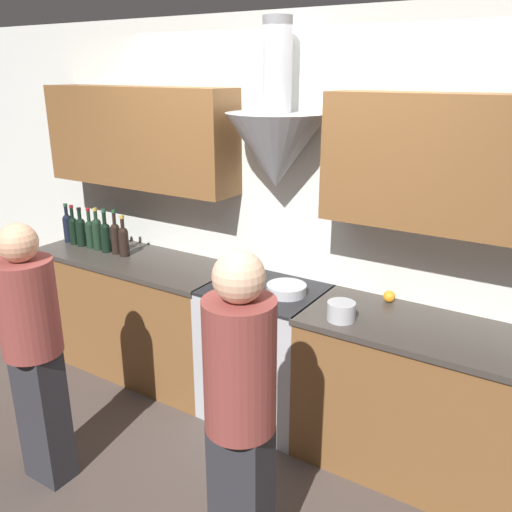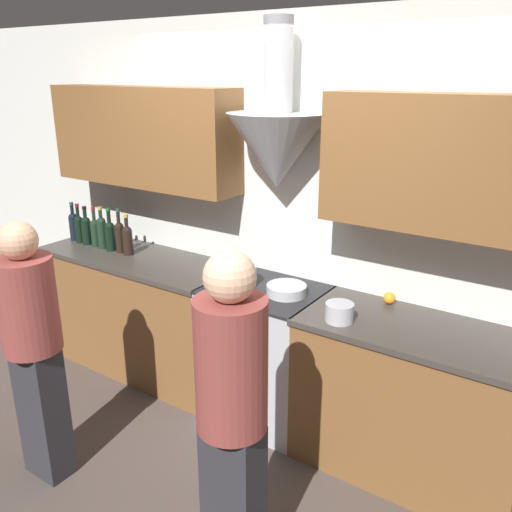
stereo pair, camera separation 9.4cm
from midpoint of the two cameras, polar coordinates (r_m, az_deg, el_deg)
name	(u,v)px [view 2 (the right image)]	position (r m, az deg, el deg)	size (l,w,h in m)	color
ground_plane	(235,438)	(3.70, -1.42, -18.59)	(12.00, 12.00, 0.00)	#423833
wall_back	(279,193)	(3.55, 3.19, 6.59)	(8.40, 0.62, 2.60)	silver
counter_left	(141,312)	(4.34, -11.41, -5.77)	(1.61, 0.62, 0.93)	brown
counter_right	(409,401)	(3.33, 16.60, -14.39)	(1.27, 0.62, 0.93)	brown
stove_range	(265,352)	(3.68, 1.65, -10.09)	(0.73, 0.60, 0.93)	#A8AAAF
wine_bottle_0	(74,225)	(4.66, -18.09, 3.14)	(0.07, 0.07, 0.32)	black
wine_bottle_1	(79,227)	(4.58, -17.56, 2.89)	(0.07, 0.07, 0.32)	black
wine_bottle_2	(86,229)	(4.52, -16.86, 2.75)	(0.08, 0.08, 0.31)	black
wine_bottle_3	(95,231)	(4.45, -15.99, 2.55)	(0.07, 0.07, 0.32)	black
wine_bottle_4	(102,231)	(4.38, -15.32, 2.55)	(0.07, 0.07, 0.33)	black
wine_bottle_5	(110,234)	(4.30, -14.49, 2.24)	(0.08, 0.08, 0.34)	black
wine_bottle_6	(120,235)	(4.24, -13.54, 2.13)	(0.07, 0.07, 0.34)	black
wine_bottle_7	(128,239)	(4.17, -12.74, 1.79)	(0.08, 0.08, 0.31)	black
stock_pot	(240,276)	(3.51, -0.88, -2.08)	(0.21, 0.21, 0.13)	#A8AAAF
mixing_bowl	(286,290)	(3.38, 4.03, -3.57)	(0.25, 0.25, 0.06)	#A8AAAF
orange_fruit	(389,298)	(3.35, 14.65, -4.31)	(0.07, 0.07, 0.07)	orange
saucepan	(339,312)	(3.07, 9.65, -5.86)	(0.16, 0.16, 0.11)	#A8AAAF
person_foreground_left	(33,343)	(3.21, -21.65, -8.48)	(0.31, 0.31, 1.53)	#28282D
person_foreground_right	(232,409)	(2.38, -1.38, -15.85)	(0.31, 0.31, 1.61)	#28282D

